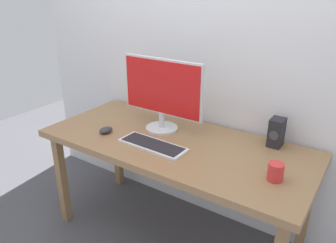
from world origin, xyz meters
TOP-DOWN VIEW (x-y plane):
  - ground_plane at (0.00, 0.00)m, footprint 6.00×6.00m
  - wall_back at (0.00, 0.41)m, footprint 3.06×0.04m
  - desk at (0.00, 0.00)m, footprint 1.69×0.74m
  - monitor at (-0.17, 0.11)m, footprint 0.58×0.21m
  - keyboard_primary at (-0.07, -0.13)m, footprint 0.43×0.16m
  - mouse at (-0.44, -0.15)m, footprint 0.08×0.10m
  - speaker_right at (0.53, 0.29)m, footprint 0.08×0.10m
  - coffee_mug at (0.65, -0.09)m, footprint 0.08×0.08m

SIDE VIEW (x-z plane):
  - ground_plane at x=0.00m, z-range 0.00..0.00m
  - desk at x=0.00m, z-range 0.30..1.04m
  - keyboard_primary at x=-0.07m, z-range 0.74..0.76m
  - mouse at x=-0.44m, z-range 0.74..0.79m
  - coffee_mug at x=0.65m, z-range 0.74..0.84m
  - speaker_right at x=0.53m, z-range 0.74..0.92m
  - monitor at x=-0.17m, z-range 0.76..1.24m
  - wall_back at x=0.00m, z-range 0.00..3.00m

